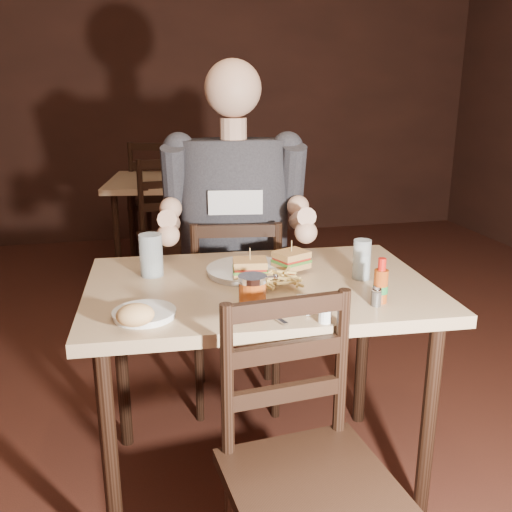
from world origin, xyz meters
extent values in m
plane|color=black|center=(0.00, 0.00, 0.00)|extent=(7.00, 7.00, 0.00)
plane|color=#381E16|center=(0.00, 3.50, 1.40)|extent=(6.00, 0.00, 6.00)
cube|color=tan|center=(0.08, -0.09, 0.75)|extent=(1.18, 0.82, 0.04)
cylinder|color=black|center=(-0.43, -0.37, 0.36)|extent=(0.05, 0.05, 0.73)
cylinder|color=black|center=(-0.40, 0.24, 0.36)|extent=(0.05, 0.05, 0.73)
cylinder|color=black|center=(0.55, -0.42, 0.36)|extent=(0.05, 0.05, 0.73)
cylinder|color=black|center=(0.59, 0.18, 0.36)|extent=(0.05, 0.05, 0.73)
cube|color=tan|center=(-0.05, 2.15, 0.75)|extent=(0.92, 0.92, 0.04)
cylinder|color=black|center=(-0.41, 1.89, 0.36)|extent=(0.04, 0.04, 0.73)
cylinder|color=black|center=(-0.31, 2.52, 0.36)|extent=(0.04, 0.04, 0.73)
cylinder|color=black|center=(0.22, 1.79, 0.36)|extent=(0.04, 0.04, 0.73)
cylinder|color=black|center=(0.32, 2.42, 0.36)|extent=(0.04, 0.04, 0.73)
cylinder|color=white|center=(0.06, 0.01, 0.78)|extent=(0.30, 0.30, 0.02)
ellipsoid|color=maroon|center=(0.18, -0.09, 0.79)|extent=(0.05, 0.05, 0.01)
cylinder|color=silver|center=(-0.27, 0.07, 0.84)|extent=(0.08, 0.08, 0.15)
cylinder|color=silver|center=(0.43, -0.12, 0.84)|extent=(0.06, 0.06, 0.14)
cube|color=white|center=(0.23, -0.30, 0.77)|extent=(0.16, 0.15, 0.00)
cube|color=silver|center=(0.04, -0.34, 0.78)|extent=(0.08, 0.22, 0.01)
cube|color=silver|center=(0.15, -0.33, 0.78)|extent=(0.01, 0.15, 0.00)
cylinder|color=white|center=(-0.31, -0.30, 0.78)|extent=(0.19, 0.19, 0.01)
ellipsoid|color=tan|center=(-0.33, -0.38, 0.81)|extent=(0.11, 0.09, 0.06)
camera|label=1|loc=(-0.34, -1.84, 1.41)|focal=40.00mm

